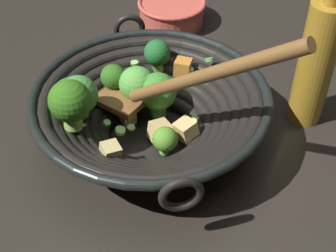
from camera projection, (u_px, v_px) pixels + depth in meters
ground_plane at (152, 140)px, 0.74m from camera, size 4.00×4.00×0.00m
wok at (148, 108)px, 0.70m from camera, size 0.34×0.38×0.25m
soy_sauce_bottle at (330, 21)px, 0.83m from camera, size 0.04×0.04×0.20m
cooking_oil_bottle at (317, 60)px, 0.70m from camera, size 0.05×0.05×0.26m
prep_bowl at (172, 11)px, 0.97m from camera, size 0.14×0.14×0.05m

